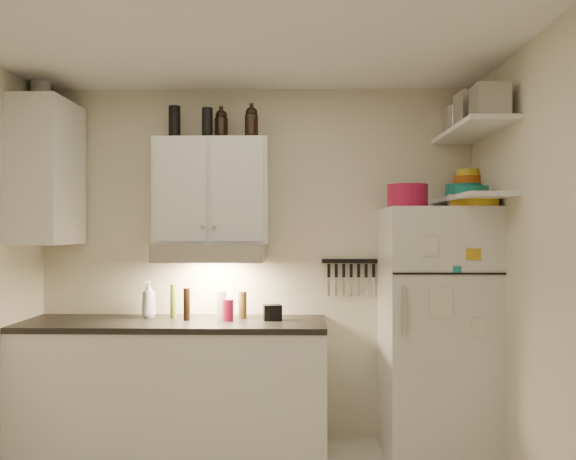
{
  "coord_description": "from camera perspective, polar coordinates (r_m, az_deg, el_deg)",
  "views": [
    {
      "loc": [
        0.32,
        -2.67,
        1.55
      ],
      "look_at": [
        0.25,
        0.9,
        1.55
      ],
      "focal_mm": 35.0,
      "sensor_mm": 36.0,
      "label": 1
    }
  ],
  "objects": [
    {
      "name": "ceiling",
      "position": [
        2.89,
        -5.72,
        21.5
      ],
      "size": [
        3.2,
        3.0,
        0.02
      ],
      "primitive_type": "cube",
      "color": "white",
      "rests_on": "ground"
    },
    {
      "name": "back_wall",
      "position": [
        4.2,
        -3.24,
        -3.41
      ],
      "size": [
        3.2,
        0.02,
        2.6
      ],
      "primitive_type": "cube",
      "color": "beige",
      "rests_on": "ground"
    },
    {
      "name": "right_wall",
      "position": [
        2.98,
        26.89,
        -4.82
      ],
      "size": [
        0.02,
        3.0,
        2.6
      ],
      "primitive_type": "cube",
      "color": "beige",
      "rests_on": "ground"
    },
    {
      "name": "base_cabinet",
      "position": [
        4.12,
        -11.53,
        -15.62
      ],
      "size": [
        2.1,
        0.6,
        0.88
      ],
      "primitive_type": "cube",
      "color": "white",
      "rests_on": "floor"
    },
    {
      "name": "countertop",
      "position": [
        4.02,
        -11.53,
        -9.3
      ],
      "size": [
        2.1,
        0.62,
        0.04
      ],
      "primitive_type": "cube",
      "color": "black",
      "rests_on": "base_cabinet"
    },
    {
      "name": "upper_cabinet",
      "position": [
        4.06,
        -7.67,
        3.88
      ],
      "size": [
        0.8,
        0.33,
        0.75
      ],
      "primitive_type": "cube",
      "color": "white",
      "rests_on": "back_wall"
    },
    {
      "name": "side_cabinet",
      "position": [
        4.27,
        -23.25,
        5.37
      ],
      "size": [
        0.33,
        0.55,
        1.0
      ],
      "primitive_type": "cube",
      "color": "white",
      "rests_on": "left_wall"
    },
    {
      "name": "range_hood",
      "position": [
        3.99,
        -7.81,
        -2.3
      ],
      "size": [
        0.76,
        0.46,
        0.12
      ],
      "primitive_type": "cube",
      "color": "silver",
      "rests_on": "back_wall"
    },
    {
      "name": "fridge",
      "position": [
        4.0,
        14.77,
        -10.07
      ],
      "size": [
        0.7,
        0.68,
        1.7
      ],
      "primitive_type": "cube",
      "color": "silver",
      "rests_on": "floor"
    },
    {
      "name": "shelf_hi",
      "position": [
        3.92,
        18.13,
        9.55
      ],
      "size": [
        0.3,
        0.95,
        0.03
      ],
      "primitive_type": "cube",
      "color": "white",
      "rests_on": "right_wall"
    },
    {
      "name": "shelf_lo",
      "position": [
        3.87,
        18.13,
        3.11
      ],
      "size": [
        0.3,
        0.95,
        0.03
      ],
      "primitive_type": "cube",
      "color": "white",
      "rests_on": "right_wall"
    },
    {
      "name": "knife_strip",
      "position": [
        4.18,
        6.35,
        -3.15
      ],
      "size": [
        0.42,
        0.02,
        0.03
      ],
      "primitive_type": "cube",
      "color": "black",
      "rests_on": "back_wall"
    },
    {
      "name": "dutch_oven",
      "position": [
        3.87,
        12.04,
        3.38
      ],
      "size": [
        0.32,
        0.32,
        0.16
      ],
      "primitive_type": "cylinder",
      "rotation": [
        0.0,
        0.0,
        0.21
      ],
      "color": "#A6133D",
      "rests_on": "fridge"
    },
    {
      "name": "book_stack",
      "position": [
        3.78,
        18.4,
        2.89
      ],
      "size": [
        0.26,
        0.29,
        0.08
      ],
      "primitive_type": "cube",
      "rotation": [
        0.0,
        0.0,
        0.31
      ],
      "color": "gold",
      "rests_on": "fridge"
    },
    {
      "name": "spice_jar",
      "position": [
        3.98,
        16.32,
        2.83
      ],
      "size": [
        0.06,
        0.06,
        0.09
      ],
      "primitive_type": "cylinder",
      "rotation": [
        0.0,
        0.0,
        0.07
      ],
      "color": "silver",
      "rests_on": "fridge"
    },
    {
      "name": "stock_pot",
      "position": [
        4.29,
        17.44,
        10.38
      ],
      "size": [
        0.36,
        0.36,
        0.21
      ],
      "primitive_type": "cylinder",
      "rotation": [
        0.0,
        0.0,
        0.21
      ],
      "color": "silver",
      "rests_on": "shelf_hi"
    },
    {
      "name": "tin_a",
      "position": [
        3.91,
        18.44,
        11.46
      ],
      "size": [
        0.23,
        0.21,
        0.22
      ],
      "primitive_type": "cube",
      "rotation": [
        0.0,
        0.0,
        0.05
      ],
      "color": "#AAAAAD",
      "rests_on": "shelf_hi"
    },
    {
      "name": "tin_b",
      "position": [
        3.62,
        19.8,
        12.16
      ],
      "size": [
        0.2,
        0.2,
        0.19
      ],
      "primitive_type": "cube",
      "rotation": [
        0.0,
        0.0,
        -0.02
      ],
      "color": "#AAAAAD",
      "rests_on": "shelf_hi"
    },
    {
      "name": "bowl_teal",
      "position": [
        4.19,
        17.41,
        3.77
      ],
      "size": [
        0.25,
        0.25,
        0.1
      ],
      "primitive_type": "cylinder",
      "color": "#157773",
      "rests_on": "shelf_lo"
    },
    {
      "name": "bowl_orange",
      "position": [
        4.24,
        17.79,
        4.81
      ],
      "size": [
        0.2,
        0.2,
        0.06
      ],
      "primitive_type": "cylinder",
      "color": "#D35913",
      "rests_on": "bowl_teal"
    },
    {
      "name": "bowl_yellow",
      "position": [
        4.25,
        17.79,
        5.55
      ],
      "size": [
        0.16,
        0.16,
        0.05
      ],
      "primitive_type": "cylinder",
      "color": "yellow",
      "rests_on": "bowl_orange"
    },
    {
      "name": "plates",
      "position": [
        3.88,
        17.97,
        3.77
      ],
      "size": [
        0.27,
        0.27,
        0.06
      ],
      "primitive_type": "cylinder",
      "rotation": [
        0.0,
        0.0,
        0.14
      ],
      "color": "#157773",
      "rests_on": "shelf_lo"
    },
    {
      "name": "growler_a",
      "position": [
        4.16,
        -6.8,
        10.59
      ],
      "size": [
        0.12,
        0.12,
        0.23
      ],
      "primitive_type": null,
      "rotation": [
        0.0,
        0.0,
        0.25
      ],
      "color": "black",
      "rests_on": "upper_cabinet"
    },
    {
      "name": "growler_b",
      "position": [
        4.03,
        -3.73,
        10.9
      ],
      "size": [
        0.11,
        0.11,
        0.22
      ],
      "primitive_type": null,
      "rotation": [
        0.0,
        0.0,
        0.17
      ],
      "color": "black",
      "rests_on": "upper_cabinet"
    },
    {
      "name": "thermos_a",
      "position": [
        4.11,
        -8.2,
        10.66
      ],
      "size": [
        0.09,
        0.09,
        0.22
      ],
      "primitive_type": "cylinder",
      "rotation": [
        0.0,
        0.0,
        0.15
      ],
      "color": "black",
      "rests_on": "upper_cabinet"
    },
    {
      "name": "thermos_b",
      "position": [
        4.22,
        -11.45,
        10.58
      ],
      "size": [
        0.11,
        0.11,
        0.25
      ],
      "primitive_type": "cylinder",
      "rotation": [
        0.0,
        0.0,
        -0.42
      ],
      "color": "black",
      "rests_on": "upper_cabinet"
    },
    {
      "name": "side_jar",
      "position": [
        4.45,
        -23.84,
        12.86
      ],
      "size": [
        0.14,
        0.14,
        0.18
      ],
      "primitive_type": "cylinder",
      "rotation": [
        0.0,
        0.0,
        0.02
      ],
      "color": "silver",
      "rests_on": "side_cabinet"
    },
    {
      "name": "soap_bottle",
      "position": [
        4.18,
        -13.96,
        -6.64
      ],
      "size": [
        0.15,
        0.15,
        0.29
      ],
      "primitive_type": "imported",
      "rotation": [
        0.0,
        0.0,
        -0.42
      ],
      "color": "white",
      "rests_on": "countertop"
    },
    {
      "name": "pepper_mill",
      "position": [
        4.04,
        -4.64,
        -7.6
      ],
      "size": [
        0.07,
        0.07,
        0.19
      ],
      "primitive_type": "cylinder",
      "rotation": [
        0.0,
        0.0,
        0.19
      ],
      "color": "brown",
      "rests_on": "countertop"
    },
    {
      "name": "oil_bottle",
      "position": [
        4.13,
        -11.56,
        -7.09
      ],
      "size": [
        0.06,
        0.06,
        0.24
      ],
      "primitive_type": "cylinder",
      "rotation": [
        0.0,
        0.0,
        -0.33
      ],
      "color": "#60701C",
      "rests_on": "countertop"
    },
    {
      "name": "vinegar_bottle",
      "position": [
        4.0,
        -10.25,
        -7.43
      ],
      "size": [
        0.06,
        0.06,
        0.23
      ],
      "primitive_type": "cylinder",
      "rotation": [
        0.0,
        0.0,
        0.19
      ],
      "color": "black",
      "rests_on": "countertop"
    },
    {
      "name": "clear_bottle",
      "position": [
        4.02,
        -6.78,
        -7.56
      ],
      "size": [
        0.07,
        0.07,
        0.2
      ],
      "primitive_type": "cylinder",
      "rotation": [
        0.0,
        0.0,
        0.05
      ],
      "color": "silver",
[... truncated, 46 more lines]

